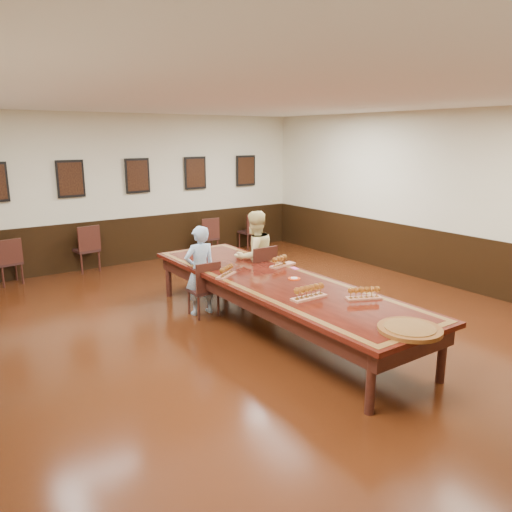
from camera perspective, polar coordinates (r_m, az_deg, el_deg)
floor at (r=7.29m, az=2.28°, el=-8.50°), size 8.00×10.00×0.02m
ceiling at (r=6.78m, az=2.54°, el=17.64°), size 8.00×10.00×0.02m
wall_back at (r=11.22m, az=-13.44°, el=7.41°), size 8.00×0.02×3.20m
wall_right at (r=9.79m, az=21.51°, el=6.01°), size 0.02×10.00×3.20m
chair_man at (r=7.76m, az=-6.06°, el=-3.67°), size 0.43×0.46×0.88m
chair_woman at (r=8.32m, az=0.23°, el=-2.05°), size 0.46×0.50×0.98m
spare_chair_a at (r=10.44m, az=-26.47°, el=-0.53°), size 0.48×0.51×0.89m
spare_chair_b at (r=10.82m, az=-18.88°, el=0.85°), size 0.51×0.54×0.97m
spare_chair_c at (r=11.64m, az=-5.57°, el=2.22°), size 0.47×0.51×0.91m
spare_chair_d at (r=12.37m, az=-0.81°, el=2.90°), size 0.44×0.48×0.89m
person_man at (r=7.77m, az=-6.42°, el=-1.65°), size 0.52×0.35×1.40m
person_woman at (r=8.33m, az=-0.18°, el=-0.06°), size 0.76×0.60×1.53m
pink_phone at (r=7.64m, az=4.44°, el=-1.42°), size 0.09×0.16×0.01m
wainscoting at (r=7.11m, az=2.32°, el=-4.69°), size 8.00×10.00×1.00m
conference_table at (r=7.08m, az=2.33°, el=-3.84°), size 1.40×5.00×0.76m
posters at (r=11.12m, az=-13.39°, el=8.92°), size 6.14×0.04×0.74m
flight_a at (r=7.21m, az=-3.43°, el=-1.78°), size 0.42×0.32×0.15m
flight_b at (r=7.75m, az=2.94°, el=-0.61°), size 0.49×0.23×0.18m
flight_c at (r=6.24m, az=6.08°, el=-4.16°), size 0.49×0.15×0.18m
flight_d at (r=6.33m, az=12.23°, el=-4.21°), size 0.45×0.31×0.16m
red_plate_grp at (r=7.09m, az=4.38°, el=-2.60°), size 0.18×0.18×0.02m
carved_platter at (r=5.46m, az=17.17°, el=-8.01°), size 0.75×0.75×0.05m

